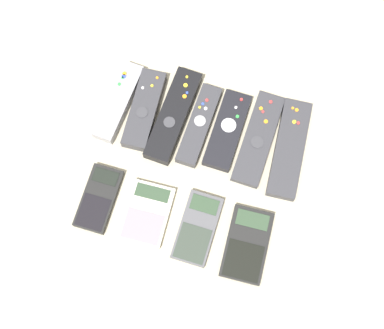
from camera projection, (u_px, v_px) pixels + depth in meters
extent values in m
plane|color=#B2A88E|center=(187.00, 182.00, 1.07)|extent=(3.00, 3.00, 0.00)
cube|color=gray|center=(119.00, 102.00, 1.11)|extent=(0.05, 0.18, 0.02)
cylinder|color=silver|center=(117.00, 102.00, 1.09)|extent=(0.03, 0.03, 0.00)
cylinder|color=green|center=(119.00, 84.00, 1.11)|extent=(0.01, 0.01, 0.00)
cylinder|color=green|center=(123.00, 78.00, 1.11)|extent=(0.01, 0.01, 0.00)
cylinder|color=blue|center=(124.00, 76.00, 1.11)|extent=(0.01, 0.01, 0.00)
cylinder|color=orange|center=(124.00, 74.00, 1.11)|extent=(0.01, 0.01, 0.00)
cube|color=#333338|center=(144.00, 110.00, 1.10)|extent=(0.06, 0.17, 0.03)
cylinder|color=#38383D|center=(142.00, 112.00, 1.09)|extent=(0.02, 0.02, 0.00)
cylinder|color=yellow|center=(152.00, 86.00, 1.10)|extent=(0.01, 0.01, 0.00)
cylinder|color=silver|center=(143.00, 88.00, 1.10)|extent=(0.01, 0.01, 0.00)
cylinder|color=orange|center=(157.00, 78.00, 1.11)|extent=(0.01, 0.01, 0.00)
cube|color=black|center=(173.00, 115.00, 1.10)|extent=(0.06, 0.21, 0.03)
cylinder|color=#38383D|center=(169.00, 122.00, 1.08)|extent=(0.02, 0.02, 0.00)
cylinder|color=yellow|center=(187.00, 77.00, 1.11)|extent=(0.01, 0.01, 0.00)
cylinder|color=yellow|center=(186.00, 85.00, 1.10)|extent=(0.01, 0.01, 0.00)
cylinder|color=orange|center=(185.00, 96.00, 1.09)|extent=(0.01, 0.01, 0.00)
cylinder|color=blue|center=(187.00, 93.00, 1.10)|extent=(0.01, 0.01, 0.00)
cube|color=#333338|center=(199.00, 125.00, 1.09)|extent=(0.05, 0.18, 0.02)
cylinder|color=#99999E|center=(200.00, 121.00, 1.08)|extent=(0.02, 0.02, 0.00)
cylinder|color=blue|center=(203.00, 104.00, 1.09)|extent=(0.01, 0.01, 0.00)
cylinder|color=red|center=(207.00, 100.00, 1.10)|extent=(0.01, 0.01, 0.00)
cylinder|color=yellow|center=(200.00, 107.00, 1.09)|extent=(0.01, 0.01, 0.00)
cylinder|color=silver|center=(206.00, 108.00, 1.09)|extent=(0.01, 0.01, 0.00)
cube|color=black|center=(227.00, 130.00, 1.09)|extent=(0.06, 0.17, 0.02)
cylinder|color=silver|center=(229.00, 125.00, 1.08)|extent=(0.03, 0.03, 0.00)
cylinder|color=green|center=(237.00, 116.00, 1.09)|extent=(0.01, 0.01, 0.00)
cylinder|color=red|center=(241.00, 99.00, 1.10)|extent=(0.01, 0.01, 0.00)
cylinder|color=silver|center=(236.00, 107.00, 1.09)|extent=(0.01, 0.01, 0.00)
cube|color=#333338|center=(258.00, 139.00, 1.09)|extent=(0.06, 0.20, 0.02)
cylinder|color=#38383D|center=(257.00, 142.00, 1.08)|extent=(0.03, 0.03, 0.00)
cylinder|color=orange|center=(261.00, 108.00, 1.10)|extent=(0.01, 0.01, 0.00)
cylinder|color=orange|center=(266.00, 121.00, 1.09)|extent=(0.01, 0.01, 0.00)
cylinder|color=red|center=(263.00, 112.00, 1.09)|extent=(0.01, 0.01, 0.00)
cylinder|color=red|center=(271.00, 102.00, 1.10)|extent=(0.01, 0.01, 0.00)
cube|color=#333338|center=(289.00, 149.00, 1.08)|extent=(0.07, 0.21, 0.02)
cylinder|color=orange|center=(297.00, 110.00, 1.09)|extent=(0.01, 0.01, 0.00)
cylinder|color=yellow|center=(294.00, 122.00, 1.08)|extent=(0.01, 0.01, 0.00)
cylinder|color=red|center=(298.00, 123.00, 1.08)|extent=(0.01, 0.01, 0.00)
cylinder|color=orange|center=(293.00, 108.00, 1.09)|extent=(0.01, 0.01, 0.00)
cube|color=black|center=(99.00, 199.00, 1.05)|extent=(0.06, 0.13, 0.01)
cube|color=black|center=(106.00, 177.00, 1.06)|extent=(0.05, 0.03, 0.00)
cube|color=black|center=(93.00, 212.00, 1.04)|extent=(0.06, 0.07, 0.00)
cube|color=beige|center=(147.00, 213.00, 1.04)|extent=(0.09, 0.12, 0.01)
cube|color=#2D422D|center=(152.00, 193.00, 1.05)|extent=(0.07, 0.03, 0.00)
cube|color=gray|center=(143.00, 226.00, 1.03)|extent=(0.08, 0.06, 0.00)
cube|color=#4C4C51|center=(197.00, 228.00, 1.03)|extent=(0.07, 0.14, 0.01)
cube|color=#2D422D|center=(205.00, 205.00, 1.04)|extent=(0.05, 0.03, 0.00)
cube|color=#2F3930|center=(193.00, 243.00, 1.02)|extent=(0.06, 0.07, 0.00)
cube|color=black|center=(247.00, 244.00, 1.03)|extent=(0.09, 0.15, 0.01)
cube|color=#2D422D|center=(253.00, 220.00, 1.03)|extent=(0.06, 0.03, 0.00)
cube|color=black|center=(243.00, 261.00, 1.01)|extent=(0.07, 0.07, 0.00)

